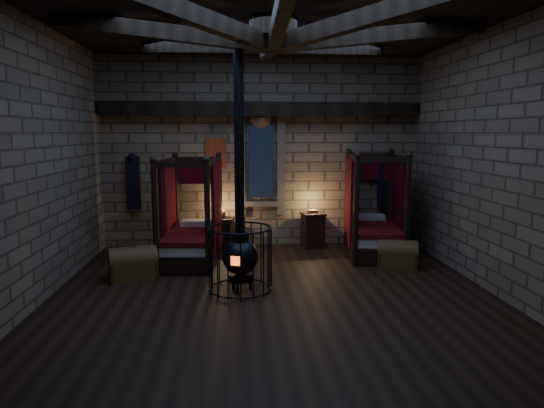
{
  "coord_description": "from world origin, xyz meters",
  "views": [
    {
      "loc": [
        -0.57,
        -7.36,
        2.54
      ],
      "look_at": [
        0.03,
        0.6,
        1.36
      ],
      "focal_mm": 32.0,
      "sensor_mm": 36.0,
      "label": 1
    }
  ],
  "objects": [
    {
      "name": "room",
      "position": [
        -0.0,
        0.09,
        3.74
      ],
      "size": [
        7.02,
        7.02,
        4.29
      ],
      "color": "black",
      "rests_on": "ground"
    },
    {
      "name": "bed_left",
      "position": [
        -1.45,
        2.14,
        0.5
      ],
      "size": [
        1.19,
        2.03,
        2.04
      ],
      "rotation": [
        0.0,
        0.0,
        -0.08
      ],
      "color": "black",
      "rests_on": "ground"
    },
    {
      "name": "bed_right",
      "position": [
        2.31,
        2.47,
        0.52
      ],
      "size": [
        1.32,
        2.12,
        2.09
      ],
      "rotation": [
        0.0,
        0.0,
        -0.14
      ],
      "color": "black",
      "rests_on": "ground"
    },
    {
      "name": "trunk_left",
      "position": [
        -2.38,
        1.02,
        0.26
      ],
      "size": [
        0.92,
        0.74,
        0.59
      ],
      "rotation": [
        0.0,
        0.0,
        0.33
      ],
      "color": "brown",
      "rests_on": "ground"
    },
    {
      "name": "trunk_right",
      "position": [
        2.48,
        1.39,
        0.24
      ],
      "size": [
        0.84,
        0.66,
        0.54
      ],
      "rotation": [
        0.0,
        0.0,
        -0.3
      ],
      "color": "brown",
      "rests_on": "ground"
    },
    {
      "name": "nightstand_left",
      "position": [
        -0.85,
        3.08,
        0.36
      ],
      "size": [
        0.52,
        0.5,
        0.85
      ],
      "rotation": [
        0.0,
        0.0,
        -0.22
      ],
      "color": "black",
      "rests_on": "ground"
    },
    {
      "name": "nightstand_right",
      "position": [
        1.13,
        3.11,
        0.4
      ],
      "size": [
        0.55,
        0.54,
        0.85
      ],
      "rotation": [
        0.0,
        0.0,
        0.17
      ],
      "color": "black",
      "rests_on": "ground"
    },
    {
      "name": "stove",
      "position": [
        -0.51,
        0.22,
        0.63
      ],
      "size": [
        1.03,
        1.03,
        4.05
      ],
      "rotation": [
        0.0,
        0.0,
        -0.28
      ],
      "color": "black",
      "rests_on": "ground"
    }
  ]
}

